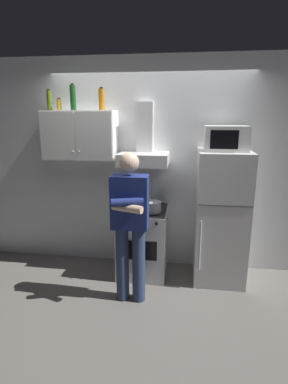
{
  "coord_description": "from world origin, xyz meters",
  "views": [
    {
      "loc": [
        0.45,
        -3.28,
        2.01
      ],
      "look_at": [
        0.0,
        0.0,
        1.15
      ],
      "focal_mm": 28.23,
      "sensor_mm": 36.0,
      "label": 1
    }
  ],
  "objects_px": {
    "cooking_pot": "(152,207)",
    "bottle_wine_green": "(73,98)",
    "refrigerator": "(221,217)",
    "microwave": "(226,138)",
    "bottle_liquor_amber": "(102,99)",
    "bottle_spice_jar": "(59,105)",
    "upper_cabinet": "(80,135)",
    "stove_oven": "(143,241)",
    "bottle_olive_oil": "(49,100)",
    "range_hood": "(144,149)",
    "person_standing": "(130,223)"
  },
  "relations": [
    {
      "from": "bottle_liquor_amber",
      "to": "bottle_wine_green",
      "type": "xyz_separation_m",
      "value": [
        -0.35,
        -0.02,
        0.02
      ]
    },
    {
      "from": "cooking_pot",
      "to": "bottle_liquor_amber",
      "type": "height_order",
      "value": "bottle_liquor_amber"
    },
    {
      "from": "bottle_liquor_amber",
      "to": "bottle_spice_jar",
      "type": "bearing_deg",
      "value": -177.34
    },
    {
      "from": "upper_cabinet",
      "to": "cooking_pot",
      "type": "height_order",
      "value": "upper_cabinet"
    },
    {
      "from": "upper_cabinet",
      "to": "bottle_wine_green",
      "type": "distance_m",
      "value": 0.45
    },
    {
      "from": "cooking_pot",
      "to": "bottle_wine_green",
      "type": "bearing_deg",
      "value": 167.47
    },
    {
      "from": "bottle_wine_green",
      "to": "bottle_spice_jar",
      "type": "bearing_deg",
      "value": 179.94
    },
    {
      "from": "microwave",
      "to": "range_hood",
      "type": "bearing_deg",
      "value": 173.54
    },
    {
      "from": "upper_cabinet",
      "to": "bottle_liquor_amber",
      "type": "height_order",
      "value": "bottle_liquor_amber"
    },
    {
      "from": "microwave",
      "to": "bottle_wine_green",
      "type": "relative_size",
      "value": 1.56
    },
    {
      "from": "range_hood",
      "to": "cooking_pot",
      "type": "bearing_deg",
      "value": -62.12
    },
    {
      "from": "microwave",
      "to": "upper_cabinet",
      "type": "bearing_deg",
      "value": 176.52
    },
    {
      "from": "stove_oven",
      "to": "range_hood",
      "type": "bearing_deg",
      "value": 90.0
    },
    {
      "from": "refrigerator",
      "to": "bottle_spice_jar",
      "type": "relative_size",
      "value": 10.94
    },
    {
      "from": "bottle_olive_oil",
      "to": "bottle_wine_green",
      "type": "xyz_separation_m",
      "value": [
        0.31,
        -0.02,
        0.03
      ]
    },
    {
      "from": "bottle_spice_jar",
      "to": "bottle_olive_oil",
      "type": "relative_size",
      "value": 0.59
    },
    {
      "from": "refrigerator",
      "to": "cooking_pot",
      "type": "bearing_deg",
      "value": -171.68
    },
    {
      "from": "bottle_olive_oil",
      "to": "stove_oven",
      "type": "bearing_deg",
      "value": -5.94
    },
    {
      "from": "upper_cabinet",
      "to": "bottle_spice_jar",
      "type": "bearing_deg",
      "value": -173.94
    },
    {
      "from": "cooking_pot",
      "to": "refrigerator",
      "type": "bearing_deg",
      "value": 8.32
    },
    {
      "from": "refrigerator",
      "to": "microwave",
      "type": "height_order",
      "value": "microwave"
    },
    {
      "from": "person_standing",
      "to": "bottle_wine_green",
      "type": "relative_size",
      "value": 5.34
    },
    {
      "from": "refrigerator",
      "to": "upper_cabinet",
      "type": "bearing_deg",
      "value": 175.93
    },
    {
      "from": "person_standing",
      "to": "bottle_wine_green",
      "type": "bearing_deg",
      "value": 138.8
    },
    {
      "from": "bottle_liquor_amber",
      "to": "bottle_spice_jar",
      "type": "relative_size",
      "value": 1.81
    },
    {
      "from": "stove_oven",
      "to": "bottle_wine_green",
      "type": "distance_m",
      "value": 1.96
    },
    {
      "from": "stove_oven",
      "to": "person_standing",
      "type": "height_order",
      "value": "person_standing"
    },
    {
      "from": "upper_cabinet",
      "to": "bottle_spice_jar",
      "type": "height_order",
      "value": "bottle_spice_jar"
    },
    {
      "from": "person_standing",
      "to": "bottle_spice_jar",
      "type": "distance_m",
      "value": 1.72
    },
    {
      "from": "microwave",
      "to": "bottle_wine_green",
      "type": "bearing_deg",
      "value": 177.43
    },
    {
      "from": "cooking_pot",
      "to": "bottle_wine_green",
      "type": "height_order",
      "value": "bottle_wine_green"
    },
    {
      "from": "stove_oven",
      "to": "microwave",
      "type": "xyz_separation_m",
      "value": [
        0.95,
        0.02,
        1.31
      ]
    },
    {
      "from": "stove_oven",
      "to": "range_hood",
      "type": "xyz_separation_m",
      "value": [
        0.0,
        0.13,
        1.16
      ]
    },
    {
      "from": "refrigerator",
      "to": "bottle_spice_jar",
      "type": "bearing_deg",
      "value": 177.13
    },
    {
      "from": "stove_oven",
      "to": "microwave",
      "type": "height_order",
      "value": "microwave"
    },
    {
      "from": "bottle_spice_jar",
      "to": "refrigerator",
      "type": "bearing_deg",
      "value": -2.87
    },
    {
      "from": "upper_cabinet",
      "to": "bottle_wine_green",
      "type": "xyz_separation_m",
      "value": [
        -0.06,
        -0.03,
        0.45
      ]
    },
    {
      "from": "range_hood",
      "to": "bottle_liquor_amber",
      "type": "distance_m",
      "value": 0.77
    },
    {
      "from": "upper_cabinet",
      "to": "bottle_spice_jar",
      "type": "xyz_separation_m",
      "value": [
        -0.24,
        -0.03,
        0.37
      ]
    },
    {
      "from": "bottle_liquor_amber",
      "to": "bottle_wine_green",
      "type": "height_order",
      "value": "bottle_wine_green"
    },
    {
      "from": "range_hood",
      "to": "bottle_spice_jar",
      "type": "height_order",
      "value": "bottle_spice_jar"
    },
    {
      "from": "range_hood",
      "to": "bottle_olive_oil",
      "type": "height_order",
      "value": "bottle_olive_oil"
    },
    {
      "from": "refrigerator",
      "to": "microwave",
      "type": "xyz_separation_m",
      "value": [
        -0.0,
        0.02,
        0.94
      ]
    },
    {
      "from": "microwave",
      "to": "bottle_wine_green",
      "type": "height_order",
      "value": "bottle_wine_green"
    },
    {
      "from": "stove_oven",
      "to": "person_standing",
      "type": "relative_size",
      "value": 0.53
    },
    {
      "from": "refrigerator",
      "to": "bottle_wine_green",
      "type": "xyz_separation_m",
      "value": [
        -1.81,
        0.1,
        1.4
      ]
    },
    {
      "from": "upper_cabinet",
      "to": "cooking_pot",
      "type": "distance_m",
      "value": 1.26
    },
    {
      "from": "range_hood",
      "to": "bottle_olive_oil",
      "type": "xyz_separation_m",
      "value": [
        -1.17,
        -0.01,
        0.57
      ]
    },
    {
      "from": "bottle_liquor_amber",
      "to": "bottle_spice_jar",
      "type": "height_order",
      "value": "bottle_liquor_amber"
    },
    {
      "from": "range_hood",
      "to": "bottle_wine_green",
      "type": "distance_m",
      "value": 1.05
    }
  ]
}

